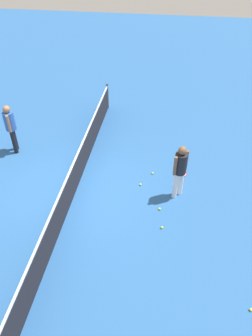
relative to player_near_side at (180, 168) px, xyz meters
name	(u,v)px	position (x,y,z in m)	size (l,w,h in m)	color
ground_plane	(76,189)	(-0.17, 2.94, -1.01)	(40.00, 40.00, 0.00)	#265693
court_net	(75,176)	(-0.17, 2.94, -0.51)	(10.09, 0.09, 1.07)	#4C4C51
player_near_side	(180,168)	(0.00, 0.00, 0.00)	(0.48, 0.48, 1.70)	white
player_far_side	(10,125)	(1.42, 5.46, 0.00)	(0.52, 0.43, 1.70)	black
tennis_racket_near_player	(182,173)	(1.01, -0.13, -1.00)	(0.61, 0.38, 0.03)	red
tennis_ball_near_player	(160,209)	(-0.66, 0.45, -0.98)	(0.07, 0.07, 0.07)	#C6E033
tennis_ball_by_net	(153,173)	(0.85, 0.77, -0.98)	(0.07, 0.07, 0.07)	#C6E033
tennis_ball_midcourt	(140,185)	(0.26, 1.08, -0.98)	(0.07, 0.07, 0.07)	#C6E033
tennis_ball_baseline	(162,227)	(-1.32, 0.35, -0.98)	(0.07, 0.07, 0.07)	#C6E033
tennis_ball_stray_left	(251,310)	(-3.27, -1.61, -0.98)	(0.07, 0.07, 0.07)	#C6E033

